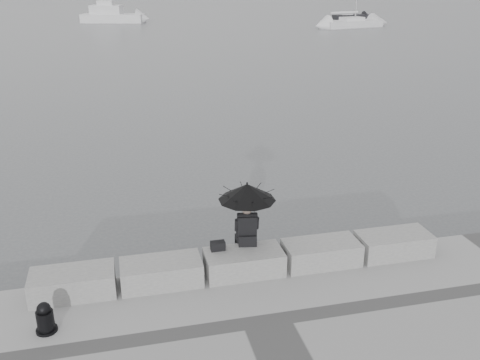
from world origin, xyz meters
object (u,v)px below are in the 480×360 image
object	(u,v)px
mooring_bollard	(45,320)
small_motorboat	(351,16)
sailboat_right	(352,23)
motor_cruiser	(113,15)
seated_person	(247,200)

from	to	relation	value
mooring_bollard	small_motorboat	world-z (taller)	mooring_bollard
sailboat_right	motor_cruiser	distance (m)	31.00
mooring_bollard	motor_cruiser	size ratio (longest dim) A/B	0.07
seated_person	mooring_bollard	distance (m)	4.38
sailboat_right	small_motorboat	distance (m)	12.53
mooring_bollard	small_motorboat	bearing A→B (deg)	61.52
motor_cruiser	seated_person	bearing A→B (deg)	-71.55
seated_person	small_motorboat	world-z (taller)	seated_person
seated_person	mooring_bollard	world-z (taller)	seated_person
small_motorboat	mooring_bollard	bearing A→B (deg)	-122.97
seated_person	sailboat_right	world-z (taller)	sailboat_right
mooring_bollard	motor_cruiser	bearing A→B (deg)	88.03
small_motorboat	motor_cruiser	bearing A→B (deg)	172.19
seated_person	mooring_bollard	bearing A→B (deg)	-150.34
mooring_bollard	motor_cruiser	distance (m)	67.19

